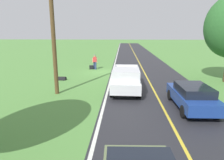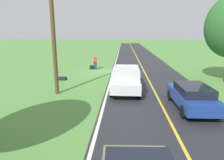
{
  "view_description": "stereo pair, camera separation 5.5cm",
  "coord_description": "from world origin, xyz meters",
  "px_view_note": "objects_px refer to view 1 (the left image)",
  "views": [
    {
      "loc": [
        -2.26,
        21.59,
        4.3
      ],
      "look_at": [
        -1.54,
        8.33,
        1.12
      ],
      "focal_mm": 32.01,
      "sensor_mm": 36.0,
      "label": 1
    },
    {
      "loc": [
        -2.31,
        21.58,
        4.3
      ],
      "look_at": [
        -1.54,
        8.33,
        1.12
      ],
      "focal_mm": 32.01,
      "sensor_mm": 36.0,
      "label": 2
    }
  ],
  "objects_px": {
    "suitcase_carried": "(91,67)",
    "sedan_mid_oncoming": "(192,96)",
    "hitchhiker_walking": "(95,61)",
    "utility_pole_roadside": "(53,34)",
    "pickup_truck_passing": "(126,79)"
  },
  "relations": [
    {
      "from": "suitcase_carried",
      "to": "sedan_mid_oncoming",
      "type": "relative_size",
      "value": 0.11
    },
    {
      "from": "hitchhiker_walking",
      "to": "utility_pole_roadside",
      "type": "height_order",
      "value": "utility_pole_roadside"
    },
    {
      "from": "pickup_truck_passing",
      "to": "sedan_mid_oncoming",
      "type": "relative_size",
      "value": 1.23
    },
    {
      "from": "suitcase_carried",
      "to": "utility_pole_roadside",
      "type": "xyz_separation_m",
      "value": [
        0.97,
        9.75,
        3.93
      ]
    },
    {
      "from": "hitchhiker_walking",
      "to": "pickup_truck_passing",
      "type": "height_order",
      "value": "pickup_truck_passing"
    },
    {
      "from": "hitchhiker_walking",
      "to": "suitcase_carried",
      "type": "bearing_deg",
      "value": 10.66
    },
    {
      "from": "pickup_truck_passing",
      "to": "utility_pole_roadside",
      "type": "xyz_separation_m",
      "value": [
        4.94,
        0.83,
        3.19
      ]
    },
    {
      "from": "suitcase_carried",
      "to": "sedan_mid_oncoming",
      "type": "bearing_deg",
      "value": 32.64
    },
    {
      "from": "sedan_mid_oncoming",
      "to": "utility_pole_roadside",
      "type": "xyz_separation_m",
      "value": [
        8.68,
        -2.38,
        3.4
      ]
    },
    {
      "from": "sedan_mid_oncoming",
      "to": "hitchhiker_walking",
      "type": "bearing_deg",
      "value": -59.16
    },
    {
      "from": "pickup_truck_passing",
      "to": "sedan_mid_oncoming",
      "type": "xyz_separation_m",
      "value": [
        -3.75,
        3.22,
        -0.21
      ]
    },
    {
      "from": "hitchhiker_walking",
      "to": "suitcase_carried",
      "type": "distance_m",
      "value": 0.86
    },
    {
      "from": "pickup_truck_passing",
      "to": "utility_pole_roadside",
      "type": "distance_m",
      "value": 5.94
    },
    {
      "from": "pickup_truck_passing",
      "to": "utility_pole_roadside",
      "type": "relative_size",
      "value": 0.65
    },
    {
      "from": "hitchhiker_walking",
      "to": "suitcase_carried",
      "type": "height_order",
      "value": "hitchhiker_walking"
    }
  ]
}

